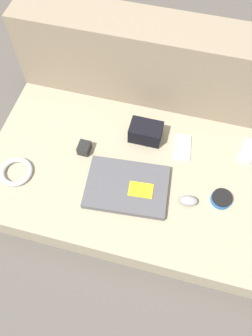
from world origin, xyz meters
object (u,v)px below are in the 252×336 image
Objects in this scene: phone_silver at (247,151)px; phone_black at (182,147)px; camera_pouch at (146,132)px; speaker_puck at (222,199)px; charger_brick at (84,148)px; laptop at (127,187)px; computer_mouse at (188,201)px.

phone_silver is 0.26m from phone_black.
speaker_puck is at bearing -31.42° from camera_pouch.
charger_brick is (-0.38, -0.11, 0.02)m from phone_black.
phone_silver is (0.43, 0.28, -0.01)m from laptop.
phone_black is at bearing 97.15° from computer_mouse.
charger_brick reaches higher than speaker_puck.
charger_brick is at bearing -150.67° from camera_pouch.
computer_mouse is 0.33m from camera_pouch.
speaker_puck is 0.60× the size of phone_silver.
laptop is 6.02× the size of charger_brick.
laptop and speaker_puck have the same top height.
camera_pouch is (-0.34, 0.21, 0.02)m from speaker_puck.
speaker_puck is 0.62× the size of phone_black.
computer_mouse is at bearing -48.43° from camera_pouch.
camera_pouch reaches higher than charger_brick.
laptop is 0.52m from phone_silver.
computer_mouse is 0.95× the size of speaker_puck.
camera_pouch reaches higher than speaker_puck.
camera_pouch is 2.41× the size of charger_brick.
computer_mouse is at bearing -111.33° from phone_silver.
speaker_puck is at bearing -53.80° from phone_black.
phone_black is 0.96× the size of camera_pouch.
phone_silver and phone_black have the same top height.
phone_silver is 1.03× the size of phone_black.
laptop reaches higher than phone_silver.
speaker_puck is 0.40m from camera_pouch.
speaker_puck is at bearing 1.39° from laptop.
phone_black is 0.16m from camera_pouch.
laptop is 4.44× the size of computer_mouse.
phone_black is 2.32× the size of charger_brick.
camera_pouch is at bearing 148.58° from speaker_puck.
phone_black is (0.17, 0.24, -0.01)m from laptop.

